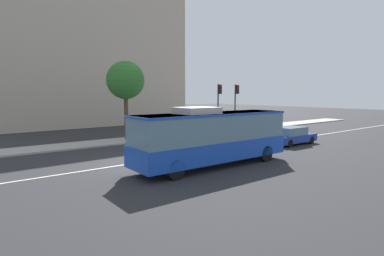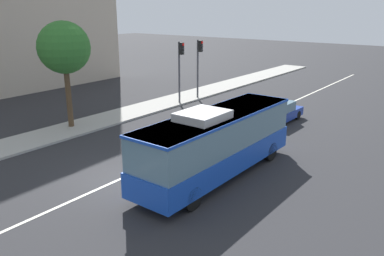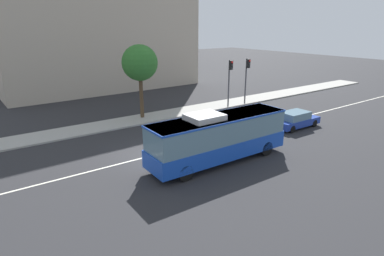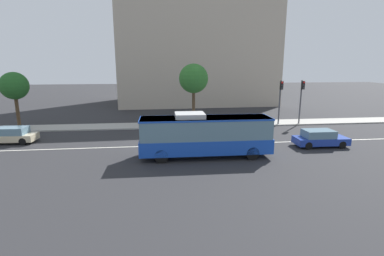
% 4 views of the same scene
% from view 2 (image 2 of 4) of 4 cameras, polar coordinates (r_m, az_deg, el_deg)
% --- Properties ---
extents(ground_plane, '(160.00, 160.00, 0.00)m').
position_cam_2_polar(ground_plane, '(19.23, -9.82, -7.10)').
color(ground_plane, '#28282B').
extents(sidewalk_kerb, '(80.00, 3.08, 0.14)m').
position_cam_2_polar(sidewalk_kerb, '(25.67, -22.80, -1.81)').
color(sidewalk_kerb, '#9E9B93').
rests_on(sidewalk_kerb, ground_plane).
extents(lane_centre_line, '(76.00, 0.16, 0.01)m').
position_cam_2_polar(lane_centre_line, '(19.23, -9.82, -7.09)').
color(lane_centre_line, silver).
rests_on(lane_centre_line, ground_plane).
extents(transit_bus, '(10.02, 2.60, 3.46)m').
position_cam_2_polar(transit_bus, '(18.52, 3.69, -1.82)').
color(transit_bus, '#1947B7').
rests_on(transit_bus, ground_plane).
extents(sedan_blue, '(4.53, 1.89, 1.46)m').
position_cam_2_polar(sedan_blue, '(28.37, 12.44, 2.26)').
color(sedan_blue, '#1E3899').
rests_on(sedan_blue, ground_plane).
extents(traffic_light_near_corner, '(0.33, 0.62, 5.20)m').
position_cam_2_polar(traffic_light_near_corner, '(32.46, -1.68, 9.61)').
color(traffic_light_near_corner, '#47474C').
rests_on(traffic_light_near_corner, ground_plane).
extents(traffic_light_mid_block, '(0.33, 0.62, 5.20)m').
position_cam_2_polar(traffic_light_mid_block, '(34.42, 1.05, 10.04)').
color(traffic_light_mid_block, '#47474C').
rests_on(traffic_light_mid_block, ground_plane).
extents(street_tree_kerbside_left, '(3.36, 3.36, 7.07)m').
position_cam_2_polar(street_tree_kerbside_left, '(26.73, -18.15, 11.00)').
color(street_tree_kerbside_left, '#4C3823').
rests_on(street_tree_kerbside_left, ground_plane).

